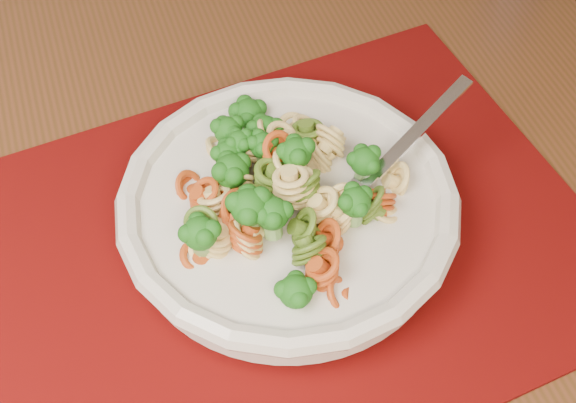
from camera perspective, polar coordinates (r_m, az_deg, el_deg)
name	(u,v)px	position (r m, az deg, el deg)	size (l,w,h in m)	color
dining_table	(230,248)	(0.77, -4.13, -3.33)	(1.44, 0.93, 0.71)	#532A17
placemat	(288,244)	(0.66, -0.01, -3.01)	(0.49, 0.38, 0.00)	#520803
pasta_bowl	(288,209)	(0.64, 0.00, -0.51)	(0.27, 0.27, 0.05)	beige
pasta_broccoli_heap	(288,197)	(0.63, 0.00, 0.34)	(0.23, 0.23, 0.06)	#E9C073
fork	(353,197)	(0.63, 4.65, 0.31)	(0.19, 0.02, 0.01)	silver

